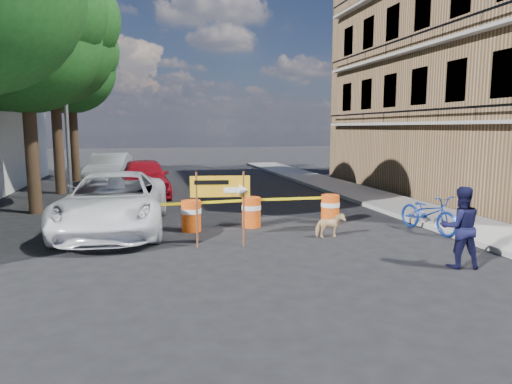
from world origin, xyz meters
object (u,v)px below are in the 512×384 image
dog (330,226)px  sedan_red (144,177)px  pedestrian (460,227)px  barrel_far_right (330,209)px  bicycle (429,196)px  suv_white (114,202)px  barrel_mid_left (191,215)px  barrel_far_left (138,218)px  detour_sign (228,192)px  sedan_silver (110,169)px  barrel_mid_right (251,212)px

dog → sedan_red: bearing=20.8°
pedestrian → dog: 3.56m
barrel_far_right → bicycle: bearing=-37.6°
suv_white → sedan_red: 6.76m
barrel_mid_left → sedan_red: 7.45m
barrel_far_left → barrel_far_right: bearing=1.3°
barrel_far_right → detour_sign: detour_sign is taller
detour_sign → sedan_silver: size_ratio=0.38×
sedan_red → pedestrian: bearing=-65.5°
sedan_red → barrel_far_right: bearing=-56.0°
barrel_mid_right → barrel_mid_left: bearing=-175.2°
bicycle → sedan_red: size_ratio=0.43×
detour_sign → sedan_silver: (-3.74, 13.63, -0.56)m
barrel_far_left → sedan_red: bearing=88.6°
pedestrian → bicycle: bicycle is taller
pedestrian → sedan_silver: bearing=-49.1°
barrel_far_left → bicycle: 8.24m
barrel_far_right → bicycle: 2.92m
suv_white → detour_sign: bearing=-37.6°
barrel_far_left → bicycle: size_ratio=0.43×
detour_sign → pedestrian: detour_sign is taller
barrel_far_left → suv_white: 1.02m
bicycle → dog: bicycle is taller
barrel_mid_right → bicycle: (4.77, -1.84, 0.57)m
bicycle → sedan_silver: bicycle is taller
barrel_far_right → sedan_red: (-5.61, 7.26, 0.36)m
barrel_far_left → barrel_far_right: (5.79, 0.13, 0.00)m
suv_white → dog: bearing=-17.7°
detour_sign → barrel_mid_left: bearing=118.4°
barrel_far_left → suv_white: bearing=134.6°
barrel_mid_left → dog: size_ratio=1.14×
sedan_red → dog: bearing=-65.3°
suv_white → bicycle: bearing=-10.6°
detour_sign → sedan_red: bearing=110.2°
barrel_mid_left → sedan_red: size_ratio=0.18×
dog → suv_white: bearing=60.5°
pedestrian → barrel_mid_left: bearing=-28.3°
barrel_far_left → bicycle: (8.06, -1.62, 0.57)m
barrel_far_left → barrel_mid_left: same height
barrel_far_left → pedestrian: bearing=-35.3°
detour_sign → dog: detour_sign is taller
sedan_red → sedan_silver: (-1.72, 4.35, 0.00)m
suv_white → sedan_silver: (-0.87, 11.06, -0.01)m
barrel_far_right → sedan_silver: size_ratio=0.18×
barrel_mid_left → barrel_far_right: size_ratio=1.00×
dog → sedan_silver: (-6.59, 13.36, 0.50)m
barrel_far_left → dog: bearing=-17.8°
barrel_far_left → bicycle: bicycle is taller
barrel_mid_left → barrel_far_right: (4.32, 0.07, 0.00)m
barrel_mid_right → suv_white: suv_white is taller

